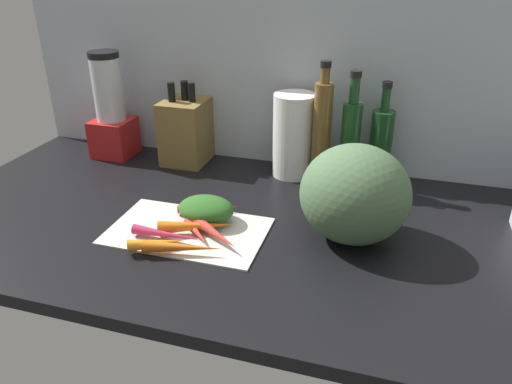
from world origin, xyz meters
The scene contains 18 objects.
ground_plane centered at (0.00, 0.00, -1.50)cm, with size 170.00×80.00×3.00cm, color black.
wall_back centered at (0.00, 38.50, 30.00)cm, with size 170.00×3.00×60.00cm, color #ADB7C1.
cutting_board centered at (-15.85, -8.87, 0.40)cm, with size 35.80×22.16×0.80cm, color beige.
carrot_0 centered at (-13.28, -9.73, 2.38)cm, with size 3.17×3.17×16.94cm, color orange.
carrot_1 centered at (-18.78, -18.47, 2.18)cm, with size 2.77×2.77×11.89cm, color orange.
carrot_2 centered at (-14.24, -0.39, 1.85)cm, with size 2.09×2.09×14.77cm, color red.
carrot_3 centered at (-12.72, -18.44, 2.21)cm, with size 2.82×2.82×16.76cm, color orange.
carrot_4 centered at (-9.05, -10.78, 2.44)cm, with size 3.29×3.29×17.50cm, color red.
carrot_5 centered at (-18.39, -14.25, 1.96)cm, with size 2.32×2.32×16.24cm, color #B2264C.
carrot_6 centered at (-12.45, -11.35, 1.89)cm, with size 2.18×2.18×10.60cm, color red.
carrot_greens_pile centered at (-13.21, -3.65, 3.63)cm, with size 13.36×10.28×5.65cm, color #2D6023.
winter_squash centered at (20.42, -0.93, 11.04)cm, with size 23.87×22.04×22.08cm, color #4C6B47.
knife_block centered at (-32.93, 30.34, 9.69)cm, with size 12.47×14.91×24.40cm.
blender_appliance centered at (-56.72, 28.28, 13.78)cm, with size 11.68×11.68×31.97cm.
paper_towel_roll centered at (0.12, 29.50, 11.75)cm, with size 11.50×11.50×23.50cm, color white.
bottle_0 centered at (8.24, 26.73, 14.70)cm, with size 5.00×5.00×33.35cm.
bottle_1 centered at (15.90, 26.85, 12.86)cm, with size 5.17×5.17×31.37cm.
bottle_2 centered at (23.65, 31.82, 10.82)cm, with size 6.15×6.15×28.01cm.
Camera 1 is at (26.95, -96.84, 58.36)cm, focal length 34.27 mm.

